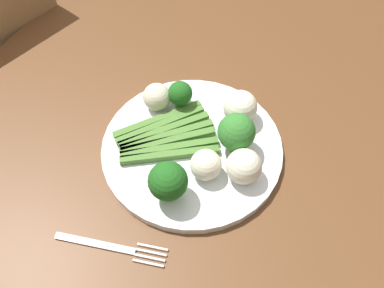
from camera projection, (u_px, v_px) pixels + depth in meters
ground_plane at (189, 265)px, 1.33m from camera, size 6.00×6.00×0.02m
dining_table at (187, 154)px, 0.81m from camera, size 1.42×0.85×0.72m
plate at (192, 148)px, 0.69m from camera, size 0.30×0.30×0.01m
asparagus_bundle at (166, 137)px, 0.69m from camera, size 0.17×0.17×0.01m
broccoli_near_center at (168, 182)px, 0.60m from camera, size 0.06×0.06×0.07m
broccoli_back_right at (236, 132)px, 0.65m from camera, size 0.06×0.06×0.07m
broccoli_outer_edge at (180, 94)px, 0.71m from camera, size 0.04×0.04×0.05m
cauliflower_near_fork at (240, 107)px, 0.70m from camera, size 0.06×0.06×0.06m
cauliflower_mid at (206, 165)px, 0.64m from camera, size 0.05×0.05×0.05m
cauliflower_right at (156, 98)px, 0.71m from camera, size 0.05×0.05×0.05m
cauliflower_back at (244, 166)px, 0.63m from camera, size 0.06×0.06×0.06m
fork at (112, 247)px, 0.60m from camera, size 0.06×0.16×0.00m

